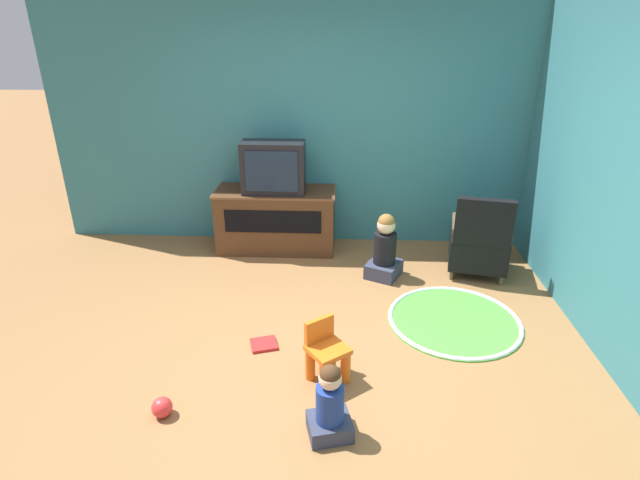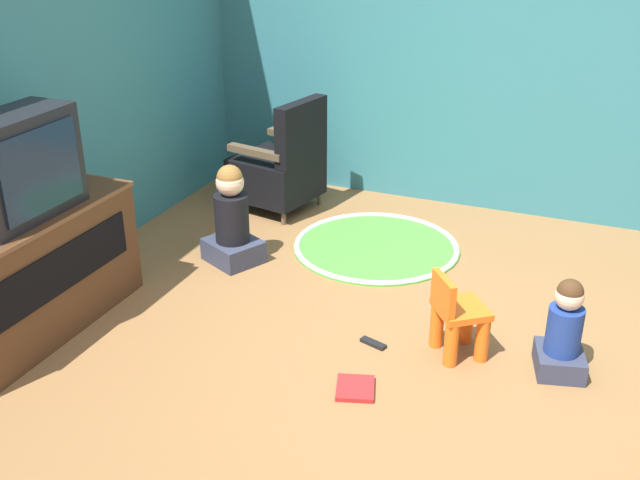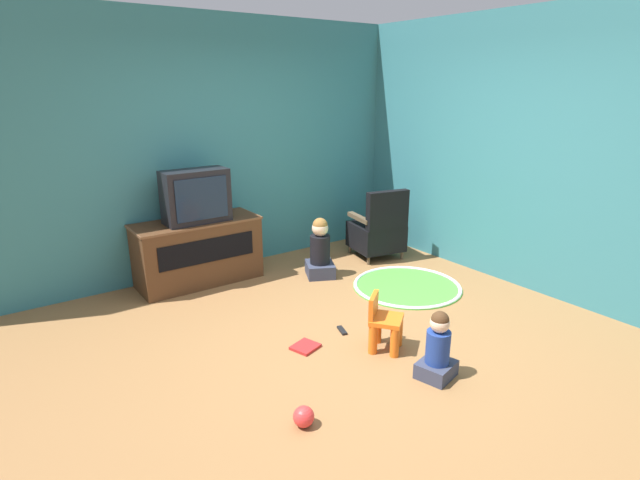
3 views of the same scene
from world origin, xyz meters
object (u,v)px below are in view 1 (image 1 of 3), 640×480
object	(u,v)px
tv_cabinet	(276,219)
child_watching_center	(385,250)
television	(273,167)
child_watching_left	(330,406)
yellow_kid_chair	(326,355)
remote_control	(317,342)
toy_ball	(162,407)
book	(264,344)
black_armchair	(479,243)

from	to	relation	value
tv_cabinet	child_watching_center	size ratio (longest dim) A/B	1.96
television	child_watching_left	bearing A→B (deg)	-75.79
yellow_kid_chair	remote_control	distance (m)	0.47
yellow_kid_chair	child_watching_left	xyz separation A→B (m)	(0.04, -0.52, 0.02)
television	yellow_kid_chair	distance (m)	2.37
television	yellow_kid_chair	xyz separation A→B (m)	(0.64, -2.16, -0.75)
child_watching_center	toy_ball	xyz separation A→B (m)	(-1.57, -2.02, -0.22)
television	toy_ball	bearing A→B (deg)	-99.21
child_watching_center	toy_ball	distance (m)	2.57
child_watching_center	book	xyz separation A→B (m)	(-1.03, -1.23, -0.28)
tv_cabinet	child_watching_center	bearing A→B (deg)	-27.94
child_watching_left	television	bearing A→B (deg)	90.03
black_armchair	toy_ball	bearing A→B (deg)	51.24
yellow_kid_chair	toy_ball	world-z (taller)	yellow_kid_chair
black_armchair	book	distance (m)	2.39
child_watching_center	remote_control	xyz separation A→B (m)	(-0.61, -1.18, -0.28)
toy_ball	book	bearing A→B (deg)	55.36
tv_cabinet	child_watching_left	xyz separation A→B (m)	(0.68, -2.74, -0.13)
tv_cabinet	television	bearing A→B (deg)	-90.00
tv_cabinet	book	world-z (taller)	tv_cabinet
child_watching_left	child_watching_center	world-z (taller)	child_watching_center
remote_control	television	bearing A→B (deg)	35.16
book	remote_control	world-z (taller)	book
child_watching_center	book	size ratio (longest dim) A/B	2.68
black_armchair	child_watching_left	xyz separation A→B (m)	(-1.41, -2.21, -0.11)
television	remote_control	xyz separation A→B (m)	(0.55, -1.73, -0.94)
tv_cabinet	toy_ball	world-z (taller)	tv_cabinet
tv_cabinet	television	distance (m)	0.60
yellow_kid_chair	child_watching_left	size ratio (longest dim) A/B	0.88
television	book	size ratio (longest dim) A/B	2.65
black_armchair	child_watching_center	bearing A→B (deg)	16.82
child_watching_left	toy_ball	xyz separation A→B (m)	(-1.10, 0.10, -0.16)
black_armchair	remote_control	size ratio (longest dim) A/B	5.53
child_watching_center	book	world-z (taller)	child_watching_center
tv_cabinet	remote_control	bearing A→B (deg)	-73.07
yellow_kid_chair	toy_ball	distance (m)	1.14
tv_cabinet	book	xyz separation A→B (m)	(0.13, -1.84, -0.34)
television	child_watching_center	xyz separation A→B (m)	(1.16, -0.56, -0.67)
tv_cabinet	child_watching_center	distance (m)	1.31
tv_cabinet	book	distance (m)	1.88
black_armchair	child_watching_left	distance (m)	2.63
child_watching_center	toy_ball	bearing A→B (deg)	167.91
television	child_watching_center	size ratio (longest dim) A/B	0.99
yellow_kid_chair	remote_control	xyz separation A→B (m)	(-0.09, 0.42, -0.19)
television	remote_control	world-z (taller)	television
yellow_kid_chair	child_watching_center	distance (m)	1.68
child_watching_left	black_armchair	bearing A→B (deg)	43.25
child_watching_center	remote_control	bearing A→B (deg)	178.46
black_armchair	toy_ball	xyz separation A→B (m)	(-2.51, -2.11, -0.27)
toy_ball	child_watching_left	bearing A→B (deg)	-5.45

